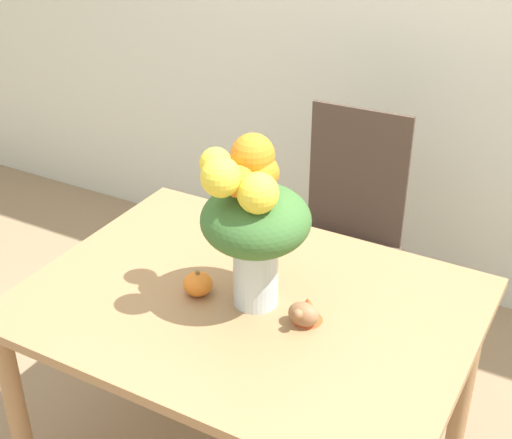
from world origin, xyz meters
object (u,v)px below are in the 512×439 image
(flower_vase, at_px, (253,219))
(pumpkin, at_px, (198,284))
(turkey_figurine, at_px, (306,311))
(dining_chair_near_window, at_px, (343,238))

(flower_vase, distance_m, pumpkin, 0.28)
(flower_vase, xyz_separation_m, turkey_figurine, (0.17, -0.01, -0.23))
(flower_vase, bearing_deg, pumpkin, -165.94)
(turkey_figurine, height_order, dining_chair_near_window, dining_chair_near_window)
(pumpkin, bearing_deg, dining_chair_near_window, 84.52)
(turkey_figurine, bearing_deg, dining_chair_near_window, 105.41)
(pumpkin, relative_size, turkey_figurine, 0.73)
(flower_vase, bearing_deg, turkey_figurine, -3.49)
(flower_vase, height_order, turkey_figurine, flower_vase)
(flower_vase, relative_size, pumpkin, 5.93)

